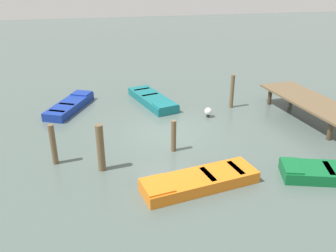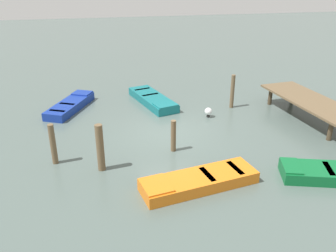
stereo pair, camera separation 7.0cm
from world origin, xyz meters
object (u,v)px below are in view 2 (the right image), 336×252
object	(u,v)px
rowboat_teal	(153,99)
mooring_piling_mid_left	(53,144)
mooring_piling_center	(100,148)
mooring_piling_near_right	(173,136)
rowboat_blue	(70,105)
marker_buoy	(208,112)
rowboat_orange	(198,181)
dock_segment	(311,102)
mooring_piling_near_left	(232,91)
rowboat_green	(321,173)

from	to	relation	value
rowboat_teal	mooring_piling_mid_left	bearing A→B (deg)	-55.67
mooring_piling_center	mooring_piling_near_right	world-z (taller)	mooring_piling_center
rowboat_blue	mooring_piling_mid_left	size ratio (longest dim) A/B	2.31
rowboat_blue	marker_buoy	bearing A→B (deg)	-84.62
rowboat_orange	marker_buoy	distance (m)	6.05
rowboat_orange	mooring_piling_near_right	distance (m)	2.68
dock_segment	rowboat_teal	distance (m)	7.85
rowboat_orange	mooring_piling_mid_left	xyz separation A→B (m)	(-2.57, -4.76, 0.57)
dock_segment	marker_buoy	distance (m)	4.82
rowboat_blue	mooring_piling_near_left	xyz separation A→B (m)	(1.44, 8.15, 0.65)
rowboat_teal	rowboat_blue	size ratio (longest dim) A/B	1.11
marker_buoy	mooring_piling_center	bearing A→B (deg)	-53.25
dock_segment	mooring_piling_near_right	world-z (taller)	mooring_piling_near_right
rowboat_teal	rowboat_blue	world-z (taller)	same
dock_segment	marker_buoy	world-z (taller)	dock_segment
rowboat_blue	mooring_piling_near_left	world-z (taller)	mooring_piling_near_left
mooring_piling_near_left	marker_buoy	bearing A→B (deg)	-57.16
mooring_piling_mid_left	mooring_piling_near_left	xyz separation A→B (m)	(-4.10, 8.48, 0.09)
mooring_piling_near_right	marker_buoy	xyz separation A→B (m)	(-3.02, 2.40, -0.36)
rowboat_teal	rowboat_orange	size ratio (longest dim) A/B	0.99
dock_segment	marker_buoy	size ratio (longest dim) A/B	12.06
dock_segment	rowboat_blue	size ratio (longest dim) A/B	1.60
marker_buoy	mooring_piling_mid_left	bearing A→B (deg)	-65.91
rowboat_blue	mooring_piling_center	xyz separation A→B (m)	(6.36, 1.34, 0.66)
rowboat_orange	mooring_piling_center	size ratio (longest dim) A/B	2.32
mooring_piling_near_right	mooring_piling_center	bearing A→B (deg)	-72.57
dock_segment	rowboat_blue	world-z (taller)	dock_segment
rowboat_blue	rowboat_green	bearing A→B (deg)	-108.35
mooring_piling_mid_left	mooring_piling_near_left	size ratio (longest dim) A/B	0.90
mooring_piling_near_right	rowboat_green	bearing A→B (deg)	56.57
mooring_piling_mid_left	mooring_piling_center	xyz separation A→B (m)	(0.82, 1.67, 0.10)
rowboat_teal	rowboat_blue	bearing A→B (deg)	-106.20
marker_buoy	rowboat_green	bearing A→B (deg)	19.54
rowboat_green	mooring_piling_mid_left	bearing A→B (deg)	-0.92
dock_segment	rowboat_teal	xyz separation A→B (m)	(-3.56, -6.97, -0.63)
dock_segment	mooring_piling_near_left	xyz separation A→B (m)	(-2.14, -3.08, 0.02)
rowboat_teal	rowboat_green	xyz separation A→B (m)	(8.45, 4.45, 0.00)
rowboat_blue	rowboat_green	world-z (taller)	same
mooring_piling_mid_left	mooring_piling_near_right	size ratio (longest dim) A/B	1.21
rowboat_teal	mooring_piling_center	world-z (taller)	mooring_piling_center
mooring_piling_near_right	rowboat_teal	bearing A→B (deg)	179.04
rowboat_orange	mooring_piling_near_right	size ratio (longest dim) A/B	3.15
mooring_piling_mid_left	mooring_piling_center	size ratio (longest dim) A/B	0.89
rowboat_teal	mooring_piling_near_right	world-z (taller)	mooring_piling_near_right
rowboat_orange	mooring_piling_near_left	distance (m)	7.67
rowboat_orange	mooring_piling_mid_left	distance (m)	5.44
rowboat_orange	rowboat_green	size ratio (longest dim) A/B	1.39
marker_buoy	rowboat_blue	bearing A→B (deg)	-110.46
rowboat_blue	dock_segment	bearing A→B (deg)	-81.82
mooring_piling_near_left	rowboat_green	bearing A→B (deg)	4.57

